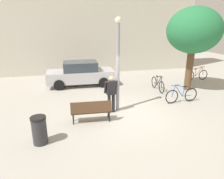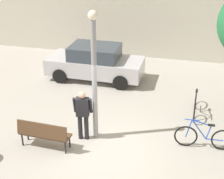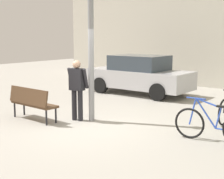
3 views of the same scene
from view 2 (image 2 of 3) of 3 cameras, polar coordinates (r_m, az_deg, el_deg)
ground_plane at (r=10.25m, az=-2.18°, el=-10.13°), size 36.00×36.00×0.00m
lamppost at (r=9.70m, az=-3.10°, el=3.24°), size 0.28×0.28×4.08m
person_by_lamppost at (r=10.21m, az=-5.10°, el=-3.92°), size 0.62×0.34×1.67m
park_bench at (r=10.16m, az=-11.76°, el=-7.35°), size 1.62×0.56×0.92m
bicycle_black at (r=12.23m, az=14.22°, el=-2.44°), size 0.11×1.81×0.97m
bicycle_blue at (r=10.43m, az=15.67°, el=-7.97°), size 1.81×0.14×0.97m
parked_car_silver at (r=14.55m, az=-2.96°, el=4.71°), size 4.23×1.88×1.55m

